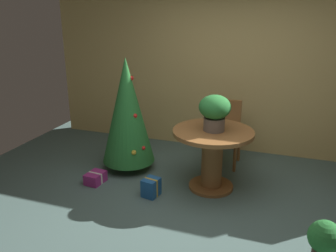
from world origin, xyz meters
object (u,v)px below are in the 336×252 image
potted_plant (324,241)px  gift_box_blue (151,187)px  flower_vase (215,110)px  holiday_tree (127,111)px  wooden_chair_far (225,128)px  gift_box_purple (95,178)px  round_dining_table (212,151)px

potted_plant → gift_box_blue: bearing=161.3°
flower_vase → holiday_tree: holiday_tree is taller
holiday_tree → wooden_chair_far: bearing=27.8°
wooden_chair_far → potted_plant: (1.23, -1.89, -0.27)m
potted_plant → wooden_chair_far: bearing=122.9°
flower_vase → holiday_tree: (-1.23, 0.18, -0.17)m
flower_vase → gift_box_purple: 1.77m
holiday_tree → gift_box_blue: (0.58, -0.62, -0.73)m
holiday_tree → potted_plant: 2.81m
round_dining_table → flower_vase: bearing=-10.2°
round_dining_table → gift_box_blue: (-0.64, -0.44, -0.39)m
gift_box_purple → potted_plant: potted_plant is taller
holiday_tree → potted_plant: size_ratio=3.57×
potted_plant → gift_box_purple: bearing=165.3°
flower_vase → wooden_chair_far: bearing=90.6°
round_dining_table → flower_vase: size_ratio=2.26×
gift_box_blue → gift_box_purple: (-0.80, 0.07, -0.04)m
gift_box_blue → gift_box_purple: bearing=175.3°
flower_vase → gift_box_blue: (-0.65, -0.44, -0.91)m
holiday_tree → gift_box_blue: size_ratio=6.80×
round_dining_table → gift_box_purple: (-1.44, -0.37, -0.43)m
gift_box_purple → round_dining_table: bearing=14.6°
holiday_tree → gift_box_purple: (-0.22, -0.55, -0.77)m
flower_vase → wooden_chair_far: 0.96m
wooden_chair_far → potted_plant: 2.27m
gift_box_purple → potted_plant: size_ratio=0.63×
flower_vase → gift_box_blue: flower_vase is taller
flower_vase → holiday_tree: 1.26m
round_dining_table → potted_plant: (1.23, -1.07, -0.25)m
round_dining_table → wooden_chair_far: (0.00, 0.82, 0.03)m
round_dining_table → gift_box_blue: 0.87m
flower_vase → gift_box_blue: bearing=-145.9°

